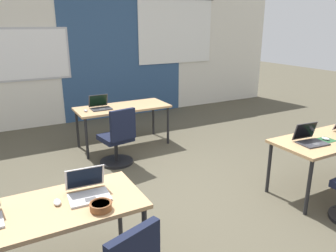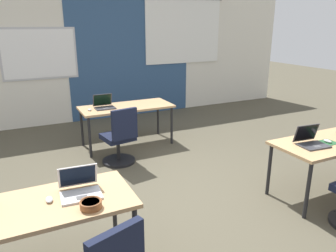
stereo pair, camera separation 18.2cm
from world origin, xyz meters
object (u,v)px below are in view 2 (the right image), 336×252
object	(u,v)px
laptop_near_right_inner	(311,141)
mouse_near_right_inner	(328,141)
laptop_near_left_inner	(80,188)
snack_bowl	(91,204)
desk_near_left	(34,213)
desk_far_center	(127,109)
chair_far_left	(120,141)
laptop_far_left	(104,105)
desk_near_right	(334,144)
mouse_far_left	(90,110)
mouse_near_left_inner	(49,199)

from	to	relation	value
laptop_near_right_inner	mouse_near_right_inner	size ratio (longest dim) A/B	3.35
laptop_near_left_inner	snack_bowl	distance (m)	0.27
desk_near_left	desk_far_center	bearing A→B (deg)	57.99
laptop_near_left_inner	snack_bowl	size ratio (longest dim) A/B	1.98
mouse_near_right_inner	chair_far_left	distance (m)	2.88
desk_near_left	laptop_far_left	bearing A→B (deg)	64.28
desk_near_right	desk_far_center	world-z (taller)	same
laptop_near_right_inner	mouse_far_left	bearing A→B (deg)	131.16
desk_far_center	mouse_near_left_inner	bearing A→B (deg)	-120.29
desk_near_left	chair_far_left	xyz separation A→B (m)	(1.37, 2.05, -0.28)
mouse_near_right_inner	laptop_far_left	bearing A→B (deg)	124.63
laptop_far_left	chair_far_left	size ratio (longest dim) A/B	0.36
laptop_near_right_inner	laptop_near_left_inner	xyz separation A→B (m)	(-2.70, 0.03, -0.00)
desk_near_right	laptop_far_left	bearing A→B (deg)	127.04
laptop_near_right_inner	chair_far_left	xyz separation A→B (m)	(-1.71, 2.04, -0.39)
desk_near_left	mouse_near_right_inner	distance (m)	3.34
desk_far_center	mouse_near_left_inner	distance (m)	3.21
laptop_far_left	snack_bowl	bearing A→B (deg)	-107.30
laptop_far_left	mouse_near_right_inner	bearing A→B (deg)	-55.33
mouse_near_right_inner	laptop_near_left_inner	size ratio (longest dim) A/B	0.30
chair_far_left	snack_bowl	xyz separation A→B (m)	(-0.96, -2.27, 0.38)
mouse_far_left	desk_far_center	bearing A→B (deg)	3.06
laptop_near_right_inner	chair_far_left	size ratio (longest dim) A/B	0.39
desk_near_left	laptop_far_left	size ratio (longest dim) A/B	4.85
laptop_far_left	laptop_near_left_inner	xyz separation A→B (m)	(-0.98, -2.79, -0.00)
desk_near_right	mouse_near_right_inner	size ratio (longest dim) A/B	15.09
desk_far_center	laptop_far_left	distance (m)	0.40
laptop_near_left_inner	snack_bowl	world-z (taller)	laptop_near_left_inner
desk_near_left	laptop_far_left	xyz separation A→B (m)	(1.36, 2.83, 0.11)
laptop_near_left_inner	desk_far_center	bearing A→B (deg)	67.79
snack_bowl	laptop_near_right_inner	bearing A→B (deg)	4.90
chair_far_left	laptop_near_left_inner	world-z (taller)	laptop_near_left_inner
chair_far_left	snack_bowl	world-z (taller)	chair_far_left
desk_far_center	laptop_near_right_inner	bearing A→B (deg)	-64.46
desk_far_center	desk_near_right	bearing A→B (deg)	-57.99
laptop_near_left_inner	laptop_near_right_inner	bearing A→B (deg)	3.42
desk_far_center	laptop_near_left_inner	world-z (taller)	laptop_near_left_inner
chair_far_left	desk_near_left	bearing A→B (deg)	47.50
laptop_near_right_inner	laptop_near_left_inner	distance (m)	2.70
desk_near_right	mouse_near_left_inner	world-z (taller)	mouse_near_left_inner
desk_far_center	snack_bowl	distance (m)	3.31
desk_near_left	mouse_near_left_inner	bearing A→B (deg)	11.09
desk_near_left	mouse_far_left	size ratio (longest dim) A/B	15.47
desk_near_left	mouse_near_left_inner	xyz separation A→B (m)	(0.13, 0.03, 0.08)
desk_far_center	snack_bowl	world-z (taller)	snack_bowl
desk_near_right	snack_bowl	world-z (taller)	snack_bowl
laptop_far_left	mouse_far_left	xyz separation A→B (m)	(-0.27, -0.07, -0.03)
laptop_near_right_inner	mouse_near_left_inner	size ratio (longest dim) A/B	3.41
desk_near_left	mouse_near_right_inner	xyz separation A→B (m)	(3.34, -0.02, 0.08)
mouse_near_left_inner	snack_bowl	xyz separation A→B (m)	(0.28, -0.25, 0.02)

